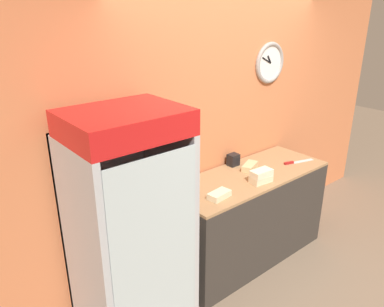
% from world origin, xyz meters
% --- Properties ---
extents(ground_plane, '(14.00, 14.00, 0.00)m').
position_xyz_m(ground_plane, '(0.00, 0.00, 0.00)').
color(ground_plane, '#7A6651').
extents(wall_back, '(5.20, 0.10, 2.70)m').
position_xyz_m(wall_back, '(0.01, 1.25, 1.36)').
color(wall_back, '#D17547').
rests_on(wall_back, ground_plane).
extents(prep_counter, '(1.70, 0.65, 0.93)m').
position_xyz_m(prep_counter, '(0.00, 0.88, 0.46)').
color(prep_counter, '#332D28').
rests_on(prep_counter, ground_plane).
extents(beverage_cooler, '(0.79, 0.71, 1.81)m').
position_xyz_m(beverage_cooler, '(-1.35, 0.90, 1.00)').
color(beverage_cooler, '#B2B7BC').
rests_on(beverage_cooler, ground_plane).
extents(sandwich_stack_bottom, '(0.22, 0.13, 0.06)m').
position_xyz_m(sandwich_stack_bottom, '(-0.05, 0.69, 0.96)').
color(sandwich_stack_bottom, beige).
rests_on(sandwich_stack_bottom, prep_counter).
extents(sandwich_stack_middle, '(0.21, 0.13, 0.06)m').
position_xyz_m(sandwich_stack_middle, '(-0.05, 0.69, 1.02)').
color(sandwich_stack_middle, beige).
rests_on(sandwich_stack_middle, sandwich_stack_bottom).
extents(sandwich_flat_left, '(0.21, 0.13, 0.05)m').
position_xyz_m(sandwich_flat_left, '(-0.55, 0.72, 0.96)').
color(sandwich_flat_left, beige).
rests_on(sandwich_flat_left, prep_counter).
extents(sandwich_flat_right, '(0.24, 0.18, 0.06)m').
position_xyz_m(sandwich_flat_right, '(0.09, 0.96, 0.96)').
color(sandwich_flat_right, tan).
rests_on(sandwich_flat_right, prep_counter).
extents(chefs_knife, '(0.35, 0.13, 0.02)m').
position_xyz_m(chefs_knife, '(0.57, 0.77, 0.94)').
color(chefs_knife, silver).
rests_on(chefs_knife, prep_counter).
extents(condiment_jar, '(0.10, 0.10, 0.11)m').
position_xyz_m(condiment_jar, '(-0.65, 1.13, 0.98)').
color(condiment_jar, silver).
rests_on(condiment_jar, prep_counter).
extents(napkin_dispenser, '(0.11, 0.09, 0.12)m').
position_xyz_m(napkin_dispenser, '(0.04, 1.13, 0.99)').
color(napkin_dispenser, black).
rests_on(napkin_dispenser, prep_counter).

